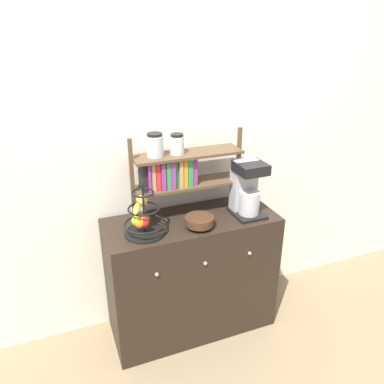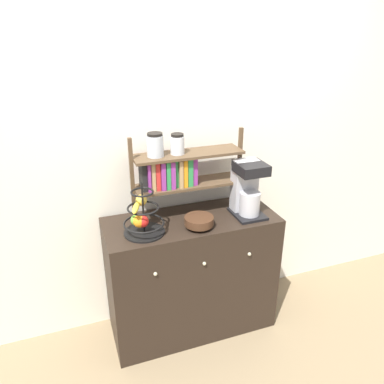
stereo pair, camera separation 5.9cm
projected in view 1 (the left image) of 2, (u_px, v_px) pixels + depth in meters
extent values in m
plane|color=#847051|center=(204.00, 345.00, 2.64)|extent=(12.00, 12.00, 0.00)
cube|color=silver|center=(177.00, 148.00, 2.56)|extent=(7.00, 0.05, 2.60)
cube|color=black|center=(192.00, 275.00, 2.66)|extent=(1.16, 0.47, 0.89)
sphere|color=#B2AD8C|center=(157.00, 275.00, 2.25)|extent=(0.02, 0.02, 0.02)
sphere|color=#B2AD8C|center=(205.00, 263.00, 2.36)|extent=(0.02, 0.02, 0.02)
sphere|color=#B2AD8C|center=(250.00, 253.00, 2.46)|extent=(0.02, 0.02, 0.02)
cube|color=black|center=(247.00, 213.00, 2.55)|extent=(0.20, 0.24, 0.02)
cube|color=#B7B7BC|center=(244.00, 184.00, 2.53)|extent=(0.17, 0.10, 0.36)
cylinder|color=#B7B7BC|center=(249.00, 203.00, 2.49)|extent=(0.14, 0.14, 0.16)
cube|color=black|center=(251.00, 168.00, 2.40)|extent=(0.19, 0.19, 0.07)
cylinder|color=black|center=(145.00, 233.00, 2.31)|extent=(0.25, 0.25, 0.01)
cylinder|color=black|center=(144.00, 209.00, 2.24)|extent=(0.01, 0.01, 0.32)
torus|color=black|center=(145.00, 224.00, 2.28)|extent=(0.25, 0.25, 0.01)
torus|color=black|center=(144.00, 209.00, 2.24)|extent=(0.20, 0.20, 0.01)
torus|color=black|center=(143.00, 193.00, 2.20)|extent=(0.14, 0.14, 0.01)
sphere|color=red|center=(144.00, 222.00, 2.23)|extent=(0.07, 0.07, 0.07)
sphere|color=#6BAD33|center=(137.00, 221.00, 2.24)|extent=(0.07, 0.07, 0.07)
sphere|color=orange|center=(140.00, 222.00, 2.22)|extent=(0.08, 0.08, 0.08)
ellipsoid|color=yellow|center=(137.00, 208.00, 2.19)|extent=(0.09, 0.15, 0.04)
sphere|color=gold|center=(142.00, 201.00, 2.26)|extent=(0.07, 0.07, 0.07)
cylinder|color=#422819|center=(199.00, 226.00, 2.38)|extent=(0.10, 0.10, 0.02)
cylinder|color=#422819|center=(199.00, 221.00, 2.36)|extent=(0.19, 0.19, 0.05)
cube|color=brown|center=(132.00, 182.00, 2.33)|extent=(0.02, 0.02, 0.56)
cube|color=brown|center=(238.00, 168.00, 2.58)|extent=(0.02, 0.02, 0.56)
cube|color=brown|center=(188.00, 184.00, 2.48)|extent=(0.72, 0.20, 0.02)
cube|color=brown|center=(188.00, 154.00, 2.40)|extent=(0.72, 0.20, 0.02)
cube|color=black|center=(143.00, 176.00, 2.34)|extent=(0.03, 0.13, 0.18)
cube|color=#8C338C|center=(147.00, 176.00, 2.35)|extent=(0.02, 0.16, 0.18)
cube|color=tan|center=(151.00, 175.00, 2.36)|extent=(0.03, 0.14, 0.18)
cube|color=red|center=(156.00, 174.00, 2.37)|extent=(0.03, 0.14, 0.18)
cube|color=#8C338C|center=(160.00, 174.00, 2.38)|extent=(0.03, 0.16, 0.18)
cube|color=#2D8C47|center=(165.00, 173.00, 2.39)|extent=(0.03, 0.16, 0.18)
cube|color=#8C338C|center=(170.00, 172.00, 2.40)|extent=(0.03, 0.16, 0.18)
cube|color=#2D8C47|center=(174.00, 172.00, 2.41)|extent=(0.02, 0.12, 0.18)
cube|color=tan|center=(178.00, 171.00, 2.42)|extent=(0.02, 0.16, 0.18)
cube|color=orange|center=(182.00, 171.00, 2.43)|extent=(0.02, 0.15, 0.18)
cube|color=#2D8C47|center=(187.00, 170.00, 2.44)|extent=(0.03, 0.14, 0.18)
cube|color=#8C338C|center=(192.00, 169.00, 2.45)|extent=(0.03, 0.13, 0.18)
cylinder|color=silver|center=(155.00, 146.00, 2.30)|extent=(0.11, 0.11, 0.13)
cylinder|color=black|center=(155.00, 135.00, 2.27)|extent=(0.10, 0.10, 0.02)
cylinder|color=silver|center=(177.00, 145.00, 2.35)|extent=(0.09, 0.09, 0.11)
cylinder|color=black|center=(177.00, 135.00, 2.32)|extent=(0.08, 0.08, 0.02)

